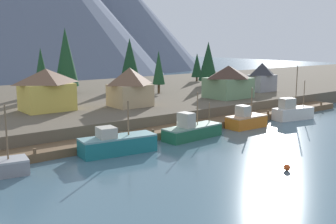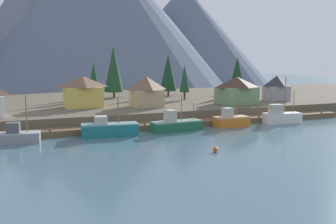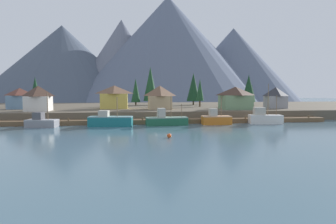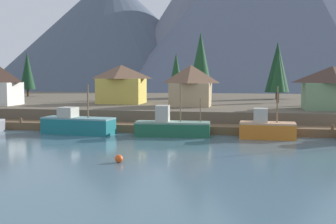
% 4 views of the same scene
% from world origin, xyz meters
% --- Properties ---
extents(ground_plane, '(400.00, 400.00, 1.00)m').
position_xyz_m(ground_plane, '(0.00, 20.00, -0.50)').
color(ground_plane, '#476675').
extents(dock, '(80.00, 4.00, 1.60)m').
position_xyz_m(dock, '(0.00, 1.99, 0.50)').
color(dock, brown).
rests_on(dock, ground_plane).
extents(shoreline_bank, '(400.00, 56.00, 2.50)m').
position_xyz_m(shoreline_bank, '(0.00, 32.00, 1.25)').
color(shoreline_bank, brown).
rests_on(shoreline_bank, ground_plane).
extents(mountain_far_ridge, '(95.52, 95.52, 53.37)m').
position_xyz_m(mountain_far_ridge, '(68.08, 139.56, 26.68)').
color(mountain_far_ridge, slate).
rests_on(mountain_far_ridge, ground_plane).
extents(fishing_boat_teal, '(9.39, 4.04, 6.23)m').
position_xyz_m(fishing_boat_teal, '(-10.95, -2.16, 1.20)').
color(fishing_boat_teal, '#196B70').
rests_on(fishing_boat_teal, ground_plane).
extents(fishing_boat_green, '(9.16, 3.52, 6.31)m').
position_xyz_m(fishing_boat_green, '(1.04, -1.92, 1.12)').
color(fishing_boat_green, '#1E5B3D').
rests_on(fishing_boat_green, ground_plane).
extents(fishing_boat_orange, '(6.46, 3.06, 6.11)m').
position_xyz_m(fishing_boat_orange, '(12.34, -1.67, 1.18)').
color(fishing_boat_orange, '#CC6B1E').
rests_on(fishing_boat_orange, ground_plane).
extents(fishing_boat_white, '(7.63, 3.70, 9.12)m').
position_xyz_m(fishing_boat_white, '(23.66, -1.96, 1.32)').
color(fishing_boat_white, silver).
rests_on(fishing_boat_white, ground_plane).
extents(house_tan, '(6.43, 5.64, 6.42)m').
position_xyz_m(house_tan, '(1.23, 13.89, 5.79)').
color(house_tan, tan).
rests_on(house_tan, shoreline_bank).
extents(house_green, '(8.07, 6.94, 6.13)m').
position_xyz_m(house_green, '(21.67, 11.20, 5.64)').
color(house_green, '#6B8E66').
rests_on(house_green, shoreline_bank).
extents(house_yellow, '(7.79, 6.06, 6.53)m').
position_xyz_m(house_yellow, '(-11.27, 18.22, 5.84)').
color(house_yellow, gold).
rests_on(house_yellow, shoreline_bank).
extents(house_grey, '(5.78, 4.23, 6.08)m').
position_xyz_m(house_grey, '(34.64, 13.78, 5.61)').
color(house_grey, gray).
rests_on(house_grey, shoreline_bank).
extents(conifer_near_left, '(4.60, 4.60, 10.54)m').
position_xyz_m(conifer_near_left, '(32.91, 28.68, 8.41)').
color(conifer_near_left, '#4C3823').
rests_on(conifer_near_left, shoreline_bank).
extents(conifer_mid_left, '(4.94, 4.94, 13.42)m').
position_xyz_m(conifer_mid_left, '(0.15, 36.25, 9.97)').
color(conifer_mid_left, '#4C3823').
rests_on(conifer_mid_left, shoreline_bank).
extents(conifer_mid_right, '(2.56, 2.56, 8.79)m').
position_xyz_m(conifer_mid_right, '(14.99, 24.41, 7.80)').
color(conifer_mid_right, '#4C3823').
rests_on(conifer_mid_right, shoreline_bank).
extents(conifer_back_left, '(4.77, 4.77, 11.35)m').
position_xyz_m(conifer_back_left, '(15.44, 36.01, 8.86)').
color(conifer_back_left, '#4C3823').
rests_on(conifer_back_left, shoreline_bank).
extents(conifer_back_right, '(2.94, 2.94, 7.49)m').
position_xyz_m(conifer_back_right, '(38.57, 38.97, 6.79)').
color(conifer_back_right, '#4C3823').
rests_on(conifer_back_right, shoreline_bank).
extents(conifer_centre, '(3.24, 3.24, 9.40)m').
position_xyz_m(conifer_centre, '(-4.99, 36.63, 7.73)').
color(conifer_centre, '#4C3823').
rests_on(conifer_centre, shoreline_bank).
extents(channel_buoy, '(0.70, 0.70, 0.70)m').
position_xyz_m(channel_buoy, '(-0.49, -18.60, 0.35)').
color(channel_buoy, '#E04C19').
rests_on(channel_buoy, ground_plane).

